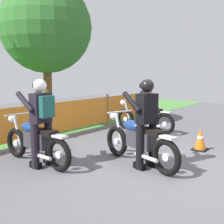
{
  "coord_description": "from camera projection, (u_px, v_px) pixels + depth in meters",
  "views": [
    {
      "loc": [
        -4.57,
        -2.62,
        1.83
      ],
      "look_at": [
        0.52,
        1.38,
        0.9
      ],
      "focal_mm": 45.58,
      "sensor_mm": 36.0,
      "label": 1
    }
  ],
  "objects": [
    {
      "name": "tree_near_left",
      "position": [
        46.0,
        28.0,
        9.25
      ],
      "size": [
        2.98,
        2.98,
        4.74
      ],
      "color": "brown",
      "rests_on": "ground"
    },
    {
      "name": "traffic_cone",
      "position": [
        200.0,
        139.0,
        6.62
      ],
      "size": [
        0.32,
        0.32,
        0.53
      ],
      "color": "black",
      "rests_on": "ground"
    },
    {
      "name": "ground",
      "position": [
        152.0,
        169.0,
        5.42
      ],
      "size": [
        24.0,
        24.0,
        0.02
      ],
      "primitive_type": "cube",
      "color": "#5B5B60"
    },
    {
      "name": "rider_lead",
      "position": [
        146.0,
        120.0,
        5.34
      ],
      "size": [
        0.65,
        0.66,
        1.69
      ],
      "rotation": [
        0.0,
        0.0,
        1.29
      ],
      "color": "black",
      "rests_on": "ground"
    },
    {
      "name": "motorcycle_lead",
      "position": [
        138.0,
        140.0,
        5.56
      ],
      "size": [
        0.83,
        2.06,
        1.0
      ],
      "rotation": [
        0.0,
        0.0,
        1.29
      ],
      "color": "black",
      "rests_on": "ground"
    },
    {
      "name": "motorcycle_trailing",
      "position": [
        144.0,
        116.0,
        8.64
      ],
      "size": [
        0.6,
        2.04,
        0.96
      ],
      "rotation": [
        0.0,
        0.0,
        1.57
      ],
      "color": "black",
      "rests_on": "ground"
    },
    {
      "name": "barrier_fence",
      "position": [
        38.0,
        121.0,
        7.44
      ],
      "size": [
        11.7,
        0.08,
        1.05
      ],
      "color": "olive",
      "rests_on": "ground"
    },
    {
      "name": "motorcycle_third",
      "position": [
        35.0,
        141.0,
        5.61
      ],
      "size": [
        0.6,
        2.03,
        0.96
      ],
      "rotation": [
        0.0,
        0.0,
        1.55
      ],
      "color": "black",
      "rests_on": "ground"
    },
    {
      "name": "rider_third",
      "position": [
        41.0,
        118.0,
        5.41
      ],
      "size": [
        0.55,
        0.68,
        1.69
      ],
      "rotation": [
        0.0,
        0.0,
        1.55
      ],
      "color": "black",
      "rests_on": "ground"
    }
  ]
}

